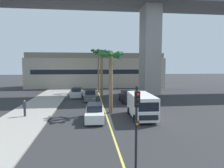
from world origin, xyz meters
TOP-DOWN VIEW (x-y plane):
  - sidewalk_left at (-8.00, 16.00)m, footprint 4.80×80.00m
  - lane_stripe_center at (0.00, 24.00)m, footprint 0.14×56.00m
  - bridge_overpass at (0.93, 33.63)m, footprint 81.12×8.00m
  - pier_building_backdrop at (0.00, 46.63)m, footprint 31.83×8.04m
  - car_queue_front at (-1.61, 27.89)m, footprint 1.88×4.12m
  - car_queue_second at (-1.24, 17.45)m, footprint 1.95×4.16m
  - car_queue_third at (3.58, 26.13)m, footprint 1.86×4.11m
  - car_queue_fourth at (-3.78, 31.06)m, footprint 1.92×4.15m
  - delivery_van at (3.37, 17.72)m, footprint 2.27×5.30m
  - traffic_light_median_near at (0.56, 8.44)m, footprint 0.24×0.37m
  - palm_tree_near_median at (0.04, 36.48)m, footprint 2.96×3.04m
  - palm_tree_mid_median at (0.60, 20.20)m, footprint 2.75×2.76m
  - palm_tree_far_median at (0.26, 30.76)m, footprint 2.85×2.84m
  - pedestrian_near_crosswalk at (-8.14, 19.17)m, footprint 0.34×0.22m

SIDE VIEW (x-z plane):
  - lane_stripe_center at x=0.00m, z-range 0.00..0.01m
  - sidewalk_left at x=-8.00m, z-range 0.00..0.15m
  - car_queue_front at x=-1.61m, z-range -0.06..1.50m
  - car_queue_second at x=-1.24m, z-range -0.06..1.50m
  - car_queue_third at x=3.58m, z-range -0.06..1.50m
  - car_queue_fourth at x=-3.78m, z-range -0.06..1.50m
  - pedestrian_near_crosswalk at x=-8.14m, z-range 0.19..1.81m
  - delivery_van at x=3.37m, z-range 0.11..2.47m
  - traffic_light_median_near at x=0.56m, z-range 0.61..4.81m
  - pier_building_backdrop at x=0.00m, z-range -0.06..7.92m
  - palm_tree_mid_median at x=0.60m, z-range 1.93..8.73m
  - palm_tree_far_median at x=0.26m, z-range 2.35..10.06m
  - palm_tree_near_median at x=0.04m, z-range 2.54..10.85m
  - bridge_overpass at x=0.93m, z-range 6.14..25.91m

